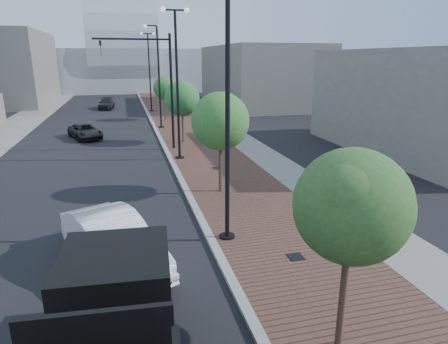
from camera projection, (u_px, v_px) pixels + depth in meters
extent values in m
cube|color=#4C2D23|center=(182.00, 117.00, 42.64)|extent=(7.00, 140.00, 0.12)
cube|color=slate|center=(206.00, 117.00, 43.29)|extent=(2.40, 140.00, 0.13)
cube|color=gray|center=(150.00, 119.00, 41.80)|extent=(0.30, 140.00, 0.14)
cube|color=slate|center=(19.00, 124.00, 38.66)|extent=(4.00, 140.00, 0.12)
cube|color=black|center=(118.00, 301.00, 8.13)|extent=(2.37, 2.45, 2.28)
cube|color=black|center=(126.00, 291.00, 9.76)|extent=(2.13, 0.61, 1.14)
cylinder|color=black|center=(85.00, 316.00, 9.21)|extent=(0.34, 0.98, 0.97)
cylinder|color=silver|center=(85.00, 316.00, 9.21)|extent=(0.34, 0.55, 0.53)
cylinder|color=black|center=(163.00, 308.00, 9.51)|extent=(0.34, 0.98, 0.97)
cylinder|color=silver|center=(163.00, 308.00, 9.51)|extent=(0.34, 0.55, 0.53)
imported|color=silver|center=(113.00, 242.00, 12.14)|extent=(3.66, 5.44, 1.70)
imported|color=black|center=(85.00, 131.00, 31.70)|extent=(3.33, 4.69, 1.19)
imported|color=black|center=(106.00, 104.00, 50.13)|extent=(2.09, 4.65, 1.32)
imported|color=black|center=(230.00, 132.00, 29.74)|extent=(0.79, 0.63, 1.87)
cylinder|color=black|center=(227.00, 237.00, 14.10)|extent=(0.56, 0.56, 0.20)
cylinder|color=black|center=(227.00, 114.00, 12.81)|extent=(0.16, 0.16, 9.00)
cylinder|color=black|center=(180.00, 158.00, 25.23)|extent=(0.56, 0.56, 0.20)
cylinder|color=black|center=(177.00, 88.00, 23.95)|extent=(0.16, 0.16, 9.00)
cylinder|color=black|center=(175.00, 10.00, 22.66)|extent=(1.40, 0.10, 0.10)
sphere|color=silver|center=(163.00, 10.00, 22.49)|extent=(0.32, 0.32, 0.32)
sphere|color=silver|center=(187.00, 10.00, 22.83)|extent=(0.32, 0.32, 0.32)
cylinder|color=black|center=(161.00, 127.00, 36.37)|extent=(0.56, 0.56, 0.20)
cylinder|color=black|center=(159.00, 78.00, 35.08)|extent=(0.16, 0.16, 9.00)
cylinder|color=black|center=(151.00, 26.00, 33.67)|extent=(1.00, 0.10, 0.10)
sphere|color=silver|center=(145.00, 26.00, 33.57)|extent=(0.32, 0.32, 0.32)
cylinder|color=black|center=(152.00, 111.00, 47.50)|extent=(0.56, 0.56, 0.20)
cylinder|color=black|center=(150.00, 73.00, 46.21)|extent=(0.16, 0.16, 9.00)
cylinder|color=black|center=(148.00, 34.00, 44.92)|extent=(1.40, 0.10, 0.10)
sphere|color=silver|center=(141.00, 33.00, 44.76)|extent=(0.32, 0.32, 0.32)
sphere|color=silver|center=(154.00, 34.00, 45.09)|extent=(0.32, 0.32, 0.32)
cylinder|color=black|center=(172.00, 94.00, 26.90)|extent=(0.18, 0.18, 8.00)
cylinder|color=black|center=(132.00, 39.00, 25.27)|extent=(5.00, 0.12, 0.12)
imported|color=black|center=(101.00, 48.00, 24.96)|extent=(0.16, 0.20, 1.00)
cylinder|color=#382619|center=(344.00, 287.00, 8.34)|extent=(0.16, 0.16, 3.30)
sphere|color=#28521C|center=(352.00, 206.00, 7.80)|extent=(2.40, 2.40, 2.40)
sphere|color=#28521C|center=(360.00, 210.00, 8.24)|extent=(1.68, 1.68, 1.68)
sphere|color=#28521C|center=(348.00, 197.00, 7.35)|extent=(1.44, 1.44, 1.44)
cylinder|color=#382619|center=(220.00, 161.00, 18.54)|extent=(0.16, 0.16, 3.34)
sphere|color=#2B6422|center=(220.00, 121.00, 17.99)|extent=(2.73, 2.73, 2.73)
sphere|color=#2B6422|center=(227.00, 125.00, 18.43)|extent=(1.91, 1.91, 1.91)
sphere|color=#2B6422|center=(215.00, 115.00, 17.55)|extent=(1.64, 1.64, 1.64)
cylinder|color=#382619|center=(183.00, 123.00, 29.68)|extent=(0.16, 0.16, 3.23)
sphere|color=#216327|center=(182.00, 98.00, 29.16)|extent=(2.67, 2.67, 2.67)
sphere|color=#216327|center=(187.00, 101.00, 29.60)|extent=(1.87, 1.87, 1.87)
sphere|color=#216327|center=(178.00, 95.00, 28.71)|extent=(1.60, 1.60, 1.60)
cylinder|color=#382619|center=(166.00, 105.00, 40.83)|extent=(0.16, 0.16, 3.13)
sphere|color=#205D21|center=(165.00, 88.00, 40.32)|extent=(2.40, 2.40, 2.40)
sphere|color=#205D21|center=(168.00, 90.00, 40.76)|extent=(1.68, 1.68, 1.68)
sphere|color=#205D21|center=(162.00, 85.00, 39.88)|extent=(1.44, 1.44, 1.44)
cube|color=#ADB0B8|center=(124.00, 69.00, 81.93)|extent=(50.00, 28.00, 8.00)
cube|color=#64615A|center=(259.00, 76.00, 53.81)|extent=(12.00, 22.00, 8.00)
cube|color=#626059|center=(433.00, 102.00, 26.61)|extent=(10.00, 16.00, 7.00)
cube|color=black|center=(296.00, 257.00, 12.67)|extent=(0.50, 0.50, 0.02)
cube|color=black|center=(217.00, 168.00, 22.88)|extent=(0.50, 0.50, 0.02)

